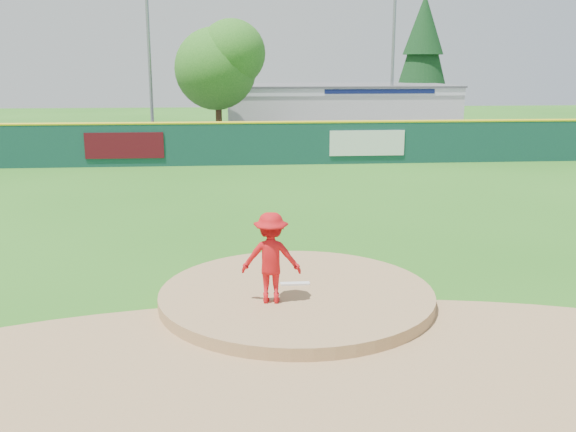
{
  "coord_description": "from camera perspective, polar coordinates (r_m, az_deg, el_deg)",
  "views": [
    {
      "loc": [
        -1.21,
        -12.14,
        4.68
      ],
      "look_at": [
        0.0,
        2.0,
        1.3
      ],
      "focal_mm": 40.0,
      "sensor_mm": 36.0,
      "label": 1
    }
  ],
  "objects": [
    {
      "name": "pitching_rubber",
      "position": [
        13.26,
        0.63,
        -6.04
      ],
      "size": [
        0.6,
        0.15,
        0.04
      ],
      "primitive_type": "cube",
      "color": "white",
      "rests_on": "pitchers_mound"
    },
    {
      "name": "parking_lot",
      "position": [
        39.44,
        -3.13,
        6.56
      ],
      "size": [
        44.0,
        16.0,
        0.02
      ],
      "primitive_type": "cube",
      "color": "#38383A",
      "rests_on": "ground"
    },
    {
      "name": "playground_slide",
      "position": [
        35.43,
        -22.08,
        6.18
      ],
      "size": [
        1.06,
        3.0,
        1.65
      ],
      "color": "#1A25E2",
      "rests_on": "ground"
    },
    {
      "name": "light_pole_right",
      "position": [
        42.4,
        9.33,
        14.38
      ],
      "size": [
        1.75,
        0.25,
        10.0
      ],
      "color": "gray",
      "rests_on": "ground"
    },
    {
      "name": "ground",
      "position": [
        13.07,
        0.76,
        -7.59
      ],
      "size": [
        120.0,
        120.0,
        0.0
      ],
      "primitive_type": "plane",
      "color": "#286B19",
      "rests_on": "ground"
    },
    {
      "name": "pitcher",
      "position": [
        12.09,
        -1.51,
        -3.72
      ],
      "size": [
        1.2,
        0.78,
        1.74
      ],
      "primitive_type": "imported",
      "rotation": [
        0.0,
        0.0,
        3.02
      ],
      "color": "red",
      "rests_on": "pitchers_mound"
    },
    {
      "name": "outfield_fence",
      "position": [
        30.38,
        -2.6,
        6.58
      ],
      "size": [
        40.0,
        0.14,
        2.07
      ],
      "color": "#123C36",
      "rests_on": "ground"
    },
    {
      "name": "fence_banners",
      "position": [
        30.3,
        -3.61,
        6.38
      ],
      "size": [
        14.98,
        0.04,
        1.2
      ],
      "color": "#500B14",
      "rests_on": "ground"
    },
    {
      "name": "deciduous_tree",
      "position": [
        37.15,
        -6.28,
        13.11
      ],
      "size": [
        5.6,
        5.6,
        7.36
      ],
      "color": "#382314",
      "rests_on": "ground"
    },
    {
      "name": "pool_building_grp",
      "position": [
        44.83,
        4.43,
        9.48
      ],
      "size": [
        15.2,
        8.2,
        3.31
      ],
      "color": "silver",
      "rests_on": "ground"
    },
    {
      "name": "pitchers_mound",
      "position": [
        13.07,
        0.76,
        -7.59
      ],
      "size": [
        5.5,
        5.5,
        0.5
      ],
      "primitive_type": "cylinder",
      "color": "#9E774C",
      "rests_on": "ground"
    },
    {
      "name": "van",
      "position": [
        35.91,
        5.92,
        7.08
      ],
      "size": [
        5.89,
        3.57,
        1.53
      ],
      "primitive_type": "imported",
      "rotation": [
        0.0,
        0.0,
        1.77
      ],
      "color": "white",
      "rests_on": "parking_lot"
    },
    {
      "name": "infield_dirt_arc",
      "position": [
        10.34,
        2.44,
        -13.49
      ],
      "size": [
        15.4,
        15.4,
        0.01
      ],
      "primitive_type": "cylinder",
      "color": "#9E774C",
      "rests_on": "ground"
    },
    {
      "name": "conifer_tree",
      "position": [
        50.21,
        11.91,
        14.09
      ],
      "size": [
        4.4,
        4.4,
        9.5
      ],
      "color": "#382314",
      "rests_on": "ground"
    },
    {
      "name": "light_pole_left",
      "position": [
        39.46,
        -12.3,
        15.08
      ],
      "size": [
        1.75,
        0.25,
        11.0
      ],
      "color": "gray",
      "rests_on": "ground"
    }
  ]
}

